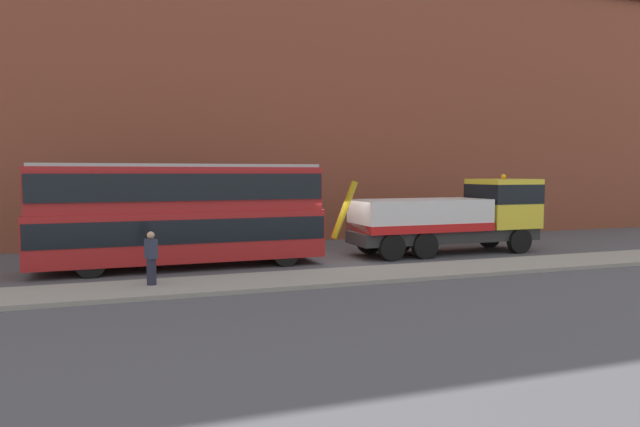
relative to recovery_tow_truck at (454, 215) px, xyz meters
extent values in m
plane|color=#4C4C51|center=(-5.88, 0.01, -1.76)|extent=(120.00, 120.00, 0.00)
cube|color=gray|center=(-5.88, -4.19, -1.68)|extent=(60.00, 2.80, 0.15)
cube|color=brown|center=(-5.88, 7.26, 6.24)|extent=(60.00, 1.20, 16.00)
cube|color=#2D2D2D|center=(-0.48, -0.01, -0.90)|extent=(9.03, 2.33, 0.55)
cube|color=yellow|center=(2.72, 0.04, 0.52)|extent=(2.63, 2.63, 2.30)
cube|color=black|center=(2.72, 0.04, 0.97)|extent=(2.66, 2.66, 0.90)
cube|color=silver|center=(-1.78, -0.02, 0.07)|extent=(6.13, 2.68, 1.40)
cube|color=red|center=(-1.78, -0.02, -0.45)|extent=(6.13, 2.73, 0.36)
cylinder|color=#B79914|center=(-5.49, -0.07, 0.37)|extent=(1.24, 0.30, 2.52)
sphere|color=orange|center=(2.72, 0.04, 1.79)|extent=(0.24, 0.24, 0.24)
cylinder|color=black|center=(2.80, 1.15, -1.18)|extent=(1.16, 0.35, 1.16)
cylinder|color=black|center=(2.83, -1.07, -1.18)|extent=(1.16, 0.35, 1.16)
cylinder|color=black|center=(-2.20, 1.08, -1.18)|extent=(1.16, 0.35, 1.16)
cylinder|color=black|center=(-2.17, -1.14, -1.18)|extent=(1.16, 0.35, 1.16)
cylinder|color=black|center=(-3.80, 1.06, -1.18)|extent=(1.16, 0.35, 1.16)
cylinder|color=black|center=(-3.77, -1.16, -1.18)|extent=(1.16, 0.35, 1.16)
cube|color=#AD1E1E|center=(-12.29, -0.01, -0.47)|extent=(11.03, 2.64, 1.90)
cube|color=#AD1E1E|center=(-12.29, -0.01, 1.33)|extent=(10.81, 2.54, 1.70)
cube|color=black|center=(-12.29, -0.01, -0.22)|extent=(10.92, 2.69, 0.90)
cube|color=black|center=(-12.29, -0.01, 1.43)|extent=(10.70, 2.69, 1.00)
cube|color=#B2B2B2|center=(-12.29, -0.01, 2.24)|extent=(10.59, 2.44, 0.12)
cube|color=yellow|center=(-6.77, 0.06, 0.78)|extent=(0.08, 1.50, 0.44)
cylinder|color=black|center=(-8.40, 1.12, -1.24)|extent=(1.04, 0.31, 1.04)
cylinder|color=black|center=(-8.37, -1.04, -1.24)|extent=(1.04, 0.31, 1.04)
cylinder|color=black|center=(-15.60, 1.03, -1.24)|extent=(1.04, 0.31, 1.04)
cylinder|color=black|center=(-15.57, -1.13, -1.24)|extent=(1.04, 0.31, 1.04)
cylinder|color=#232333|center=(-13.64, -3.89, -1.18)|extent=(0.40, 0.40, 0.85)
cube|color=#2D3347|center=(-13.64, -3.89, -0.45)|extent=(0.41, 0.47, 0.62)
sphere|color=tan|center=(-13.64, -3.89, -0.02)|extent=(0.24, 0.24, 0.24)
camera|label=1|loc=(-14.45, -22.40, 1.94)|focal=31.59mm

